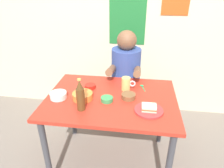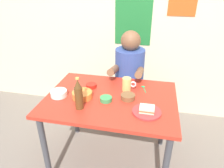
# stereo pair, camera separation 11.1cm
# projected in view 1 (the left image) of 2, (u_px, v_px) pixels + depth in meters

# --- Properties ---
(ground_plane) EXTENTS (6.00, 6.00, 0.00)m
(ground_plane) POSITION_uv_depth(u_px,v_px,m) (111.00, 159.00, 2.07)
(ground_plane) COLOR slate
(wall_back) EXTENTS (4.40, 0.09, 2.60)m
(wall_back) POSITION_uv_depth(u_px,v_px,m) (124.00, 11.00, 2.40)
(wall_back) COLOR beige
(wall_back) RESTS_ON ground
(dining_table) EXTENTS (1.10, 0.80, 0.74)m
(dining_table) POSITION_uv_depth(u_px,v_px,m) (111.00, 106.00, 1.78)
(dining_table) COLOR #B72D1E
(dining_table) RESTS_ON ground
(stool) EXTENTS (0.34, 0.34, 0.45)m
(stool) POSITION_uv_depth(u_px,v_px,m) (125.00, 99.00, 2.46)
(stool) COLOR #4C4C51
(stool) RESTS_ON ground
(person_seated) EXTENTS (0.33, 0.56, 0.72)m
(person_seated) POSITION_uv_depth(u_px,v_px,m) (126.00, 67.00, 2.26)
(person_seated) COLOR #33478C
(person_seated) RESTS_ON stool
(plate_orange) EXTENTS (0.22, 0.22, 0.01)m
(plate_orange) POSITION_uv_depth(u_px,v_px,m) (149.00, 110.00, 1.55)
(plate_orange) COLOR red
(plate_orange) RESTS_ON dining_table
(sandwich) EXTENTS (0.11, 0.09, 0.04)m
(sandwich) POSITION_uv_depth(u_px,v_px,m) (149.00, 107.00, 1.54)
(sandwich) COLOR beige
(sandwich) RESTS_ON plate_orange
(beer_mug) EXTENTS (0.13, 0.08, 0.12)m
(beer_mug) POSITION_uv_depth(u_px,v_px,m) (126.00, 84.00, 1.82)
(beer_mug) COLOR #D1BC66
(beer_mug) RESTS_ON dining_table
(beer_bottle) EXTENTS (0.06, 0.06, 0.26)m
(beer_bottle) POSITION_uv_depth(u_px,v_px,m) (80.00, 96.00, 1.52)
(beer_bottle) COLOR #593819
(beer_bottle) RESTS_ON dining_table
(condiment_bowl_brown) EXTENTS (0.12, 0.12, 0.04)m
(condiment_bowl_brown) POSITION_uv_depth(u_px,v_px,m) (129.00, 96.00, 1.71)
(condiment_bowl_brown) COLOR brown
(condiment_bowl_brown) RESTS_ON dining_table
(sambal_bowl_red) EXTENTS (0.10, 0.10, 0.03)m
(sambal_bowl_red) POSITION_uv_depth(u_px,v_px,m) (90.00, 86.00, 1.87)
(sambal_bowl_red) COLOR #B21E14
(sambal_bowl_red) RESTS_ON dining_table
(rice_bowl_white) EXTENTS (0.14, 0.14, 0.05)m
(rice_bowl_white) POSITION_uv_depth(u_px,v_px,m) (58.00, 95.00, 1.71)
(rice_bowl_white) COLOR silver
(rice_bowl_white) RESTS_ON dining_table
(dip_bowl_green) EXTENTS (0.10, 0.10, 0.03)m
(dip_bowl_green) POSITION_uv_depth(u_px,v_px,m) (107.00, 99.00, 1.67)
(dip_bowl_green) COLOR #388C4C
(dip_bowl_green) RESTS_ON dining_table
(soup_bowl_orange) EXTENTS (0.17, 0.17, 0.05)m
(soup_bowl_orange) POSITION_uv_depth(u_px,v_px,m) (83.00, 96.00, 1.70)
(soup_bowl_orange) COLOR orange
(soup_bowl_orange) RESTS_ON dining_table
(spoon) EXTENTS (0.05, 0.12, 0.01)m
(spoon) POSITION_uv_depth(u_px,v_px,m) (142.00, 87.00, 1.89)
(spoon) COLOR #26A559
(spoon) RESTS_ON dining_table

